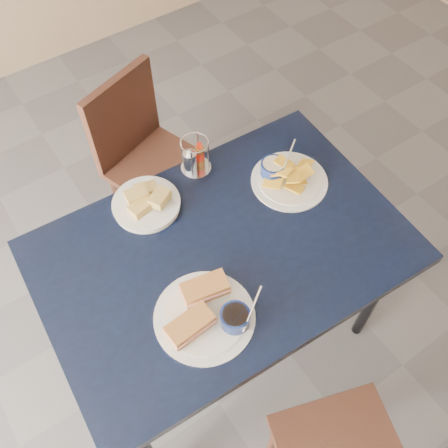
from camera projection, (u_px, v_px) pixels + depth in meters
ground at (220, 404)px, 2.07m from camera, size 6.00×6.00×0.00m
dining_table at (223, 259)px, 1.68m from camera, size 1.22×0.85×0.75m
chair_far at (147, 146)px, 2.26m from camera, size 0.48×0.48×0.81m
sandwich_plate at (207, 312)px, 1.47m from camera, size 0.32×0.30×0.12m
plantain_plate at (284, 176)px, 1.77m from camera, size 0.27×0.27×0.12m
bread_basket at (146, 202)px, 1.70m from camera, size 0.23×0.23×0.07m
condiment_caddy at (194, 158)px, 1.77m from camera, size 0.11×0.11×0.14m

